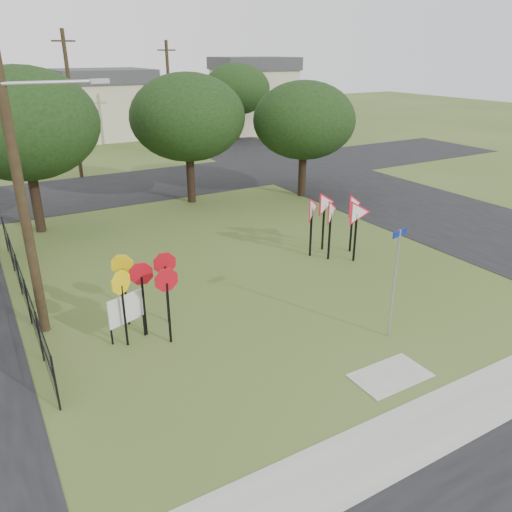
{
  "coord_description": "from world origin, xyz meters",
  "views": [
    {
      "loc": [
        -8.37,
        -9.89,
        7.75
      ],
      "look_at": [
        -0.87,
        3.0,
        1.6
      ],
      "focal_mm": 35.0,
      "sensor_mm": 36.0,
      "label": 1
    }
  ],
  "objects_px": {
    "yield_sign_cluster": "(335,211)",
    "info_board": "(126,310)",
    "street_name_sign": "(395,278)",
    "stop_sign_cluster": "(144,280)"
  },
  "relations": [
    {
      "from": "stop_sign_cluster",
      "to": "yield_sign_cluster",
      "type": "relative_size",
      "value": 0.85
    },
    {
      "from": "stop_sign_cluster",
      "to": "info_board",
      "type": "xyz_separation_m",
      "value": [
        -0.61,
        -0.07,
        -0.77
      ]
    },
    {
      "from": "stop_sign_cluster",
      "to": "yield_sign_cluster",
      "type": "bearing_deg",
      "value": 13.76
    },
    {
      "from": "yield_sign_cluster",
      "to": "info_board",
      "type": "bearing_deg",
      "value": -166.73
    },
    {
      "from": "info_board",
      "to": "stop_sign_cluster",
      "type": "bearing_deg",
      "value": 6.28
    },
    {
      "from": "street_name_sign",
      "to": "info_board",
      "type": "relative_size",
      "value": 2.3
    },
    {
      "from": "street_name_sign",
      "to": "yield_sign_cluster",
      "type": "distance_m",
      "value": 6.3
    },
    {
      "from": "info_board",
      "to": "street_name_sign",
      "type": "bearing_deg",
      "value": -28.61
    },
    {
      "from": "street_name_sign",
      "to": "stop_sign_cluster",
      "type": "bearing_deg",
      "value": 148.53
    },
    {
      "from": "yield_sign_cluster",
      "to": "street_name_sign",
      "type": "bearing_deg",
      "value": -113.47
    }
  ]
}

